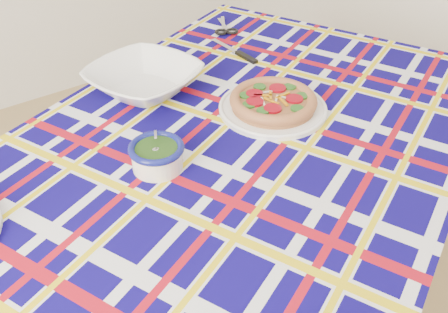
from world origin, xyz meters
TOP-DOWN VIEW (x-y plane):
  - dining_table at (0.41, 0.06)m, footprint 1.93×1.60m
  - tablecloth at (0.41, 0.06)m, footprint 1.98×1.64m
  - main_focaccia_plate at (0.61, 0.12)m, footprint 0.42×0.42m
  - pesto_bowl at (0.22, 0.09)m, footprint 0.18×0.18m
  - serving_bowl at (0.38, 0.43)m, footprint 0.39×0.39m
  - table_knife at (0.75, 0.53)m, footprint 0.03×0.25m
  - kitchen_scissors at (0.85, 0.69)m, footprint 0.17×0.21m

SIDE VIEW (x-z plane):
  - dining_table at x=0.41m, z-range 0.31..1.09m
  - tablecloth at x=0.41m, z-range 0.67..0.78m
  - table_knife at x=0.75m, z-range 0.78..0.80m
  - kitchen_scissors at x=0.85m, z-range 0.78..0.80m
  - main_focaccia_plate at x=0.61m, z-range 0.78..0.84m
  - serving_bowl at x=0.38m, z-range 0.78..0.86m
  - pesto_bowl at x=0.22m, z-range 0.78..0.86m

